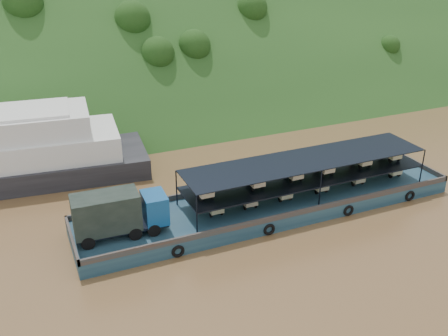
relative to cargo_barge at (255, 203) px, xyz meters
name	(u,v)px	position (x,y,z in m)	size (l,w,h in m)	color
ground	(257,208)	(0.70, 1.00, -1.22)	(160.00, 160.00, 0.00)	brown
hillside	(150,102)	(0.70, 37.00, -1.22)	(140.00, 28.00, 28.00)	#1B3B15
cargo_barge	(255,203)	(0.00, 0.00, 0.00)	(35.00, 7.18, 4.90)	#122A3F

